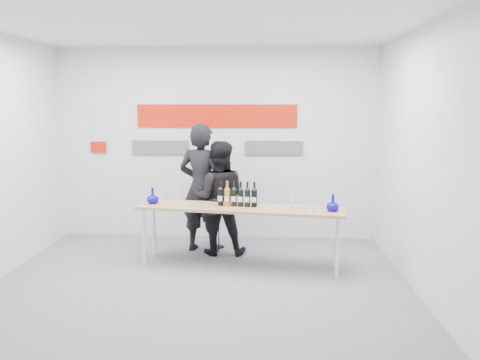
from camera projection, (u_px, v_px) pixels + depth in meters
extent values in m
plane|color=slate|center=(202.00, 283.00, 5.66)|extent=(5.00, 5.00, 0.00)
cube|color=silver|center=(217.00, 144.00, 7.38)|extent=(5.00, 0.04, 3.00)
cube|color=red|center=(217.00, 116.00, 7.27)|extent=(2.50, 0.02, 0.35)
cube|color=#59595E|center=(160.00, 147.00, 7.40)|extent=(0.90, 0.02, 0.22)
cube|color=#59595E|center=(274.00, 148.00, 7.31)|extent=(0.90, 0.02, 0.22)
cube|color=red|center=(98.00, 147.00, 7.45)|extent=(0.25, 0.02, 0.18)
cube|color=tan|center=(240.00, 208.00, 6.09)|extent=(2.76, 0.91, 0.04)
cylinder|color=silver|center=(144.00, 237.00, 6.22)|extent=(0.05, 0.05, 0.78)
cylinder|color=silver|center=(337.00, 248.00, 5.75)|extent=(0.05, 0.05, 0.78)
cylinder|color=silver|center=(154.00, 230.00, 6.57)|extent=(0.05, 0.05, 0.78)
cylinder|color=silver|center=(337.00, 240.00, 6.10)|extent=(0.05, 0.05, 0.78)
imported|color=black|center=(202.00, 188.00, 6.73)|extent=(0.78, 0.62, 1.87)
imported|color=black|center=(219.00, 198.00, 6.65)|extent=(0.81, 0.64, 1.62)
cylinder|color=black|center=(219.00, 247.00, 7.04)|extent=(0.16, 0.16, 0.02)
cylinder|color=black|center=(219.00, 204.00, 6.93)|extent=(0.02, 0.02, 1.32)
sphere|color=black|center=(218.00, 159.00, 6.79)|extent=(0.04, 0.04, 0.04)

